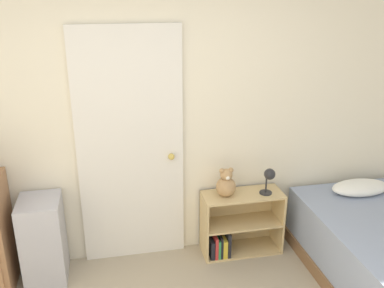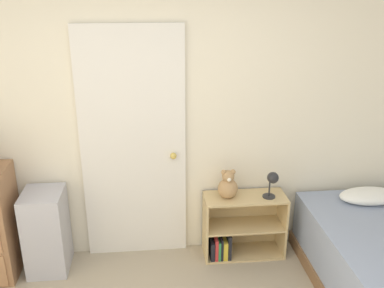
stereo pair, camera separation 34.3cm
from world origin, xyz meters
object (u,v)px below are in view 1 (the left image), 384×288
Objects in this scene: storage_bin at (43,240)px; desk_lamp at (269,177)px; teddy_bear at (226,184)px; bookshelf at (235,227)px.

storage_bin is 1.97m from desk_lamp.
teddy_bear is (1.56, 0.04, 0.33)m from storage_bin.
desk_lamp reaches higher than bookshelf.
teddy_bear reaches higher than desk_lamp.
storage_bin is 2.75× the size of teddy_bear.
storage_bin is at bearing -178.46° from teddy_bear.
storage_bin is at bearing 179.99° from desk_lamp.
bookshelf is at bearing 1.79° from storage_bin.
teddy_bear is (-0.10, -0.01, 0.45)m from bookshelf.
storage_bin is 1.01× the size of bookshelf.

